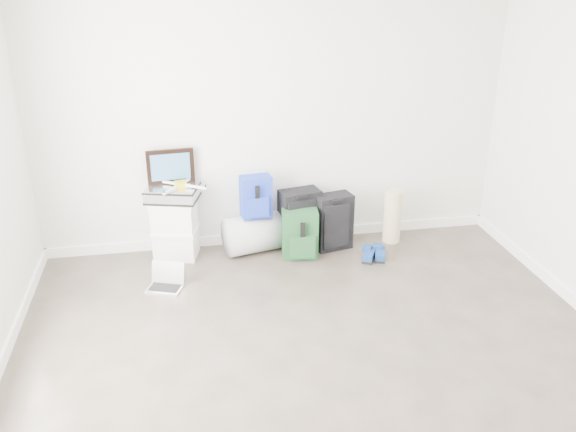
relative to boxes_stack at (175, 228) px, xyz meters
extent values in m
plane|color=#363027|center=(0.99, -2.32, -0.29)|extent=(5.00, 5.00, 0.00)
cube|color=silver|center=(0.99, 0.18, 1.06)|extent=(4.50, 0.02, 2.70)
cube|color=white|center=(0.99, 0.17, -0.24)|extent=(4.50, 0.02, 0.10)
cube|color=white|center=(0.00, 0.00, -0.17)|extent=(0.45, 0.39, 0.25)
cube|color=white|center=(0.00, 0.00, -0.02)|extent=(0.47, 0.42, 0.04)
cube|color=white|center=(0.00, 0.00, 0.12)|extent=(0.45, 0.39, 0.25)
cube|color=white|center=(0.00, 0.00, 0.27)|extent=(0.47, 0.42, 0.04)
cube|color=#B2B2B7|center=(0.00, 0.00, 0.36)|extent=(0.54, 0.45, 0.13)
cube|color=black|center=(0.00, 0.10, 0.59)|extent=(0.44, 0.07, 0.33)
cube|color=#235B8C|center=(0.00, 0.08, 0.59)|extent=(0.36, 0.04, 0.25)
cube|color=gold|center=(0.08, -0.02, 0.45)|extent=(0.12, 0.12, 0.05)
cube|color=white|center=(0.16, 0.10, 0.45)|extent=(0.17, 0.24, 0.02)
cube|color=white|center=(-0.04, 0.06, 0.45)|extent=(0.24, 0.17, 0.02)
cube|color=white|center=(0.00, -0.14, 0.45)|extent=(0.17, 0.24, 0.02)
cube|color=white|center=(0.20, -0.10, 0.45)|extent=(0.24, 0.17, 0.02)
cylinder|color=gray|center=(0.78, -0.03, -0.10)|extent=(0.68, 0.51, 0.38)
cube|color=#1B2BB3|center=(0.78, -0.05, 0.29)|extent=(0.31, 0.20, 0.40)
cube|color=#1B2BB3|center=(0.78, -0.14, 0.22)|extent=(0.22, 0.08, 0.19)
cube|color=black|center=(1.21, -0.02, 0.01)|extent=(0.42, 0.30, 0.60)
cube|color=black|center=(1.21, -0.14, 0.01)|extent=(0.29, 0.09, 0.48)
cube|color=black|center=(1.21, -0.14, 0.29)|extent=(0.12, 0.05, 0.02)
cube|color=#153A1D|center=(1.17, -0.23, -0.06)|extent=(0.36, 0.24, 0.47)
cube|color=#153A1D|center=(1.17, -0.34, -0.14)|extent=(0.25, 0.10, 0.23)
cube|color=black|center=(1.53, -0.09, -0.01)|extent=(0.39, 0.27, 0.56)
cube|color=black|center=(1.53, -0.21, -0.01)|extent=(0.27, 0.09, 0.45)
cube|color=black|center=(1.53, -0.20, 0.24)|extent=(0.12, 0.05, 0.03)
cube|color=black|center=(1.81, -0.41, -0.28)|extent=(0.20, 0.26, 0.02)
cube|color=#194B97|center=(1.81, -0.41, -0.24)|extent=(0.19, 0.25, 0.06)
cube|color=black|center=(1.92, -0.41, -0.28)|extent=(0.16, 0.26, 0.02)
cube|color=#194B97|center=(1.92, -0.41, -0.24)|extent=(0.16, 0.25, 0.06)
cylinder|color=tan|center=(2.15, -0.06, -0.02)|extent=(0.18, 0.18, 0.54)
cube|color=#BCBCC1|center=(-0.12, -0.64, -0.29)|extent=(0.35, 0.30, 0.01)
cube|color=black|center=(-0.12, -0.64, -0.28)|extent=(0.29, 0.22, 0.00)
cube|color=black|center=(-0.08, -0.54, -0.18)|extent=(0.28, 0.12, 0.20)
camera|label=1|loc=(0.10, -5.40, 2.41)|focal=38.00mm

